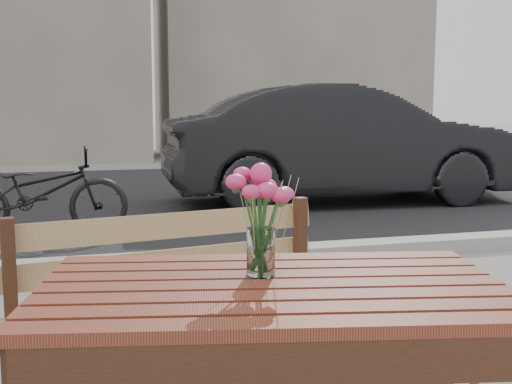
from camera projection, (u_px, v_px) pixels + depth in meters
street at (138, 220)px, 6.84m from camera, size 30.00×8.12×0.12m
backdrop_buildings at (107, 7)px, 15.34m from camera, size 15.50×4.00×8.00m
main_table at (273, 329)px, 1.72m from camera, size 1.36×0.96×0.76m
main_bench at (175, 285)px, 2.60m from camera, size 1.41×0.63×0.84m
main_vase at (261, 206)px, 1.76m from camera, size 0.17×0.17×0.31m
parked_car at (342, 144)px, 8.26m from camera, size 4.60×1.78×1.50m
bicycle at (39, 192)px, 6.04m from camera, size 1.64×0.58×0.86m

